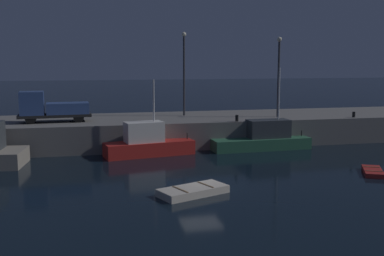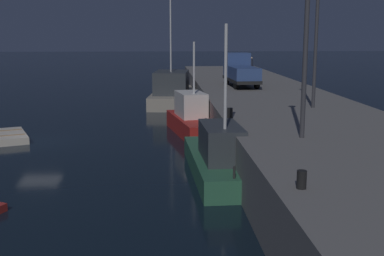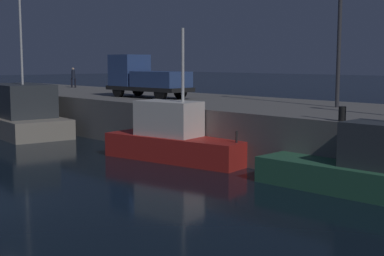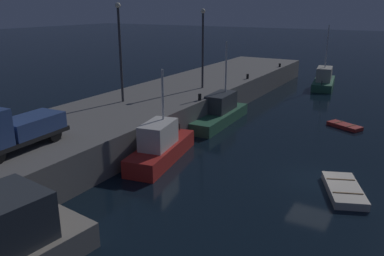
% 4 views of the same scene
% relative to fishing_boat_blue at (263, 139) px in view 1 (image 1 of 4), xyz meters
% --- Properties ---
extents(ground_plane, '(320.00, 320.00, 0.00)m').
position_rel_fishing_boat_blue_xyz_m(ground_plane, '(-8.08, -10.42, -0.91)').
color(ground_plane, black).
extents(pier_quay, '(71.00, 9.31, 2.39)m').
position_rel_fishing_boat_blue_xyz_m(pier_quay, '(-8.08, 5.07, 0.29)').
color(pier_quay, slate).
rests_on(pier_quay, ground).
extents(fishing_boat_blue, '(8.79, 2.88, 7.08)m').
position_rel_fishing_boat_blue_xyz_m(fishing_boat_blue, '(0.00, 0.00, 0.00)').
color(fishing_boat_blue, '#2D6647').
rests_on(fishing_boat_blue, ground).
extents(fishing_trawler_green, '(7.53, 3.40, 6.16)m').
position_rel_fishing_boat_blue_xyz_m(fishing_trawler_green, '(-10.17, -0.68, 0.12)').
color(fishing_trawler_green, red).
rests_on(fishing_trawler_green, ground).
extents(dinghy_orange_near, '(2.38, 3.11, 0.35)m').
position_rel_fishing_boat_blue_xyz_m(dinghy_orange_near, '(4.09, -10.17, -0.75)').
color(dinghy_orange_near, '#B22823').
rests_on(dinghy_orange_near, ground).
extents(rowboat_white_mid, '(4.40, 3.14, 0.48)m').
position_rel_fishing_boat_blue_xyz_m(rowboat_white_mid, '(-9.02, -12.37, -0.69)').
color(rowboat_white_mid, beige).
rests_on(rowboat_white_mid, ground).
extents(lamp_post_west, '(0.44, 0.44, 7.96)m').
position_rel_fishing_boat_blue_xyz_m(lamp_post_west, '(-5.73, 6.18, 6.14)').
color(lamp_post_west, '#38383D').
rests_on(lamp_post_west, pier_quay).
extents(lamp_post_east, '(0.44, 0.44, 7.45)m').
position_rel_fishing_boat_blue_xyz_m(lamp_post_east, '(2.68, 3.14, 5.87)').
color(lamp_post_east, '#38383D').
rests_on(lamp_post_east, pier_quay).
extents(utility_truck, '(6.22, 2.32, 2.68)m').
position_rel_fishing_boat_blue_xyz_m(utility_truck, '(-18.02, 3.79, 2.74)').
color(utility_truck, black).
rests_on(utility_truck, pier_quay).
extents(bollard_west, '(0.28, 0.28, 0.56)m').
position_rel_fishing_boat_blue_xyz_m(bollard_west, '(-2.12, 0.77, 1.77)').
color(bollard_west, black).
rests_on(bollard_west, pier_quay).
extents(bollard_east, '(0.28, 0.28, 0.52)m').
position_rel_fishing_boat_blue_xyz_m(bollard_east, '(9.51, 1.20, 1.75)').
color(bollard_east, black).
rests_on(bollard_east, pier_quay).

